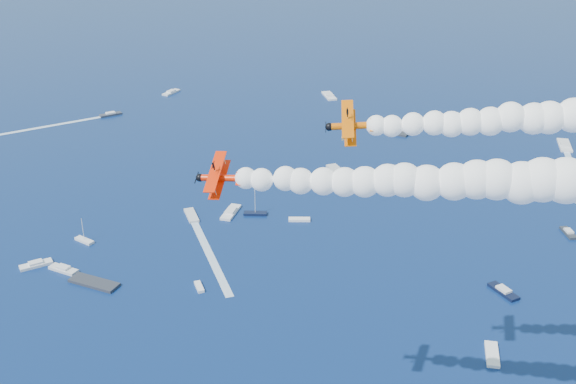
% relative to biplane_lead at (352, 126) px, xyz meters
% --- Properties ---
extents(biplane_lead, '(9.11, 10.65, 7.73)m').
position_rel_biplane_lead_xyz_m(biplane_lead, '(0.00, 0.00, 0.00)').
color(biplane_lead, '#E55F04').
extents(biplane_trail, '(7.67, 9.37, 7.38)m').
position_rel_biplane_lead_xyz_m(biplane_trail, '(-13.76, -13.04, -4.45)').
color(biplane_trail, '#FF2705').
extents(smoke_trail_trail, '(64.95, 25.03, 11.64)m').
position_rel_biplane_lead_xyz_m(smoke_trail_trail, '(17.46, -8.21, -2.03)').
color(smoke_trail_trail, white).
extents(spectator_boats, '(250.81, 194.68, 0.70)m').
position_rel_biplane_lead_xyz_m(spectator_boats, '(-12.88, 95.00, -56.18)').
color(spectator_boats, white).
rests_on(spectator_boats, ground).
extents(boat_wakes, '(233.07, 158.36, 0.04)m').
position_rel_biplane_lead_xyz_m(boat_wakes, '(-23.27, 75.24, -56.50)').
color(boat_wakes, white).
rests_on(boat_wakes, ground).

